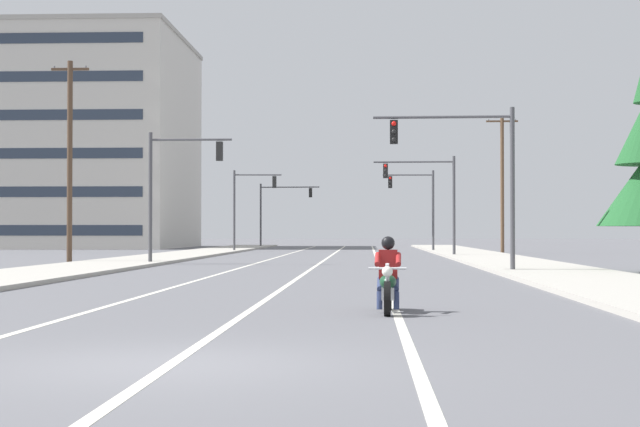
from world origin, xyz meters
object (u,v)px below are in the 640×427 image
Objects in this scene: traffic_signal_mid_left at (247,199)px; traffic_signal_far_right at (419,199)px; traffic_signal_mid_right at (430,190)px; traffic_signal_far_left at (278,205)px; motorcycle_with_rider at (388,282)px; apartment_building_far_left_block at (88,143)px; traffic_signal_near_right at (471,163)px; utility_pole_left_near at (70,158)px; traffic_signal_near_left at (173,178)px; utility_pole_right_far at (502,181)px.

traffic_signal_mid_left and traffic_signal_far_right have the same top height.
traffic_signal_mid_right is 37.64m from traffic_signal_far_left.
motorcycle_with_rider is 82.00m from apartment_building_far_left_block.
traffic_signal_mid_right is (3.53, 43.37, 3.52)m from motorcycle_with_rider.
apartment_building_far_left_block reaches higher than motorcycle_with_rider.
traffic_signal_mid_right is (0.01, 24.65, -0.01)m from traffic_signal_near_right.
utility_pole_left_near reaches higher than traffic_signal_mid_left.
traffic_signal_near_left is at bearing -90.01° from traffic_signal_mid_left.
traffic_signal_mid_right is at bearing 50.39° from traffic_signal_near_left.
utility_pole_left_near is at bearing -96.57° from traffic_signal_far_left.
utility_pole_left_near reaches higher than traffic_signal_near_right.
traffic_signal_near_right is 15.77m from traffic_signal_near_left.
traffic_signal_far_left is 50.23m from utility_pole_left_near.
traffic_signal_near_left reaches higher than motorcycle_with_rider.
traffic_signal_mid_right is at bearing -90.13° from traffic_signal_far_right.
traffic_signal_near_left is 32.97m from traffic_signal_far_right.
utility_pole_right_far is (9.20, 53.00, 4.52)m from motorcycle_with_rider.
traffic_signal_near_right is 1.00× the size of traffic_signal_near_left.
utility_pole_right_far reaches higher than traffic_signal_mid_right.
traffic_signal_far_right is at bearing 89.87° from traffic_signal_mid_right.
traffic_signal_near_right is at bearing -78.23° from traffic_signal_far_left.
traffic_signal_near_right is at bearing -71.41° from traffic_signal_mid_left.
traffic_signal_mid_right is 0.63× the size of utility_pole_left_near.
motorcycle_with_rider is 0.35× the size of traffic_signal_near_right.
apartment_building_far_left_block is (-36.35, 23.79, 4.97)m from utility_pole_right_far.
traffic_signal_near_right is at bearing -62.17° from apartment_building_far_left_block.
utility_pole_left_near reaches higher than traffic_signal_mid_right.
traffic_signal_near_right is 1.00× the size of traffic_signal_far_right.
motorcycle_with_rider is at bearing -80.63° from traffic_signal_mid_left.
traffic_signal_mid_left is 0.28× the size of apartment_building_far_left_block.
motorcycle_with_rider is 79.45m from traffic_signal_far_left.
utility_pole_right_far reaches higher than traffic_signal_near_left.
traffic_signal_far_left is at bearing 83.43° from utility_pole_left_near.
traffic_signal_far_right is 24.37m from traffic_signal_far_left.
utility_pole_left_near reaches higher than traffic_signal_far_right.
utility_pole_left_near reaches higher than motorcycle_with_rider.
traffic_signal_near_left is 20.36m from traffic_signal_mid_right.
traffic_signal_mid_left is 19.17m from utility_pole_right_far.
traffic_signal_far_right is (13.01, 0.71, 0.02)m from traffic_signal_mid_left.
utility_pole_left_near is at bearing 166.40° from traffic_signal_near_left.
traffic_signal_mid_right is 0.63× the size of utility_pole_right_far.
utility_pole_right_far reaches higher than traffic_signal_near_right.
traffic_signal_far_left reaches higher than motorcycle_with_rider.
utility_pole_right_far reaches higher than traffic_signal_far_right.
traffic_signal_near_left is 29.58m from traffic_signal_mid_left.
apartment_building_far_left_block reaches higher than traffic_signal_mid_left.
utility_pole_left_near is (-14.76, 28.97, 4.50)m from motorcycle_with_rider.
traffic_signal_far_right is (3.56, 57.98, 3.45)m from motorcycle_with_rider.
traffic_signal_near_right and traffic_signal_far_right have the same top height.
traffic_signal_near_right is at bearing -90.03° from traffic_signal_mid_right.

